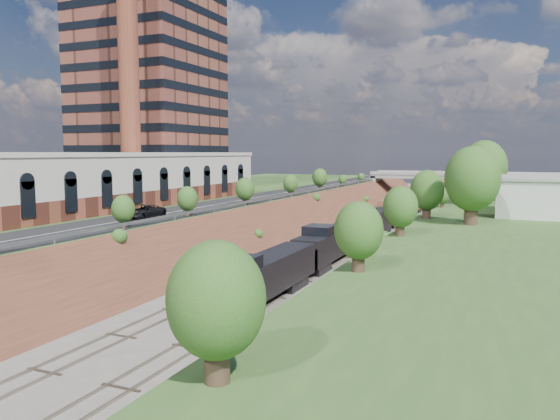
# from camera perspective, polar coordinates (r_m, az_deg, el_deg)

# --- Properties ---
(platform_left) EXTENTS (44.00, 180.00, 5.00)m
(platform_left) POSITION_cam_1_polar(r_m,az_deg,el_deg) (93.06, -12.17, 0.04)
(platform_left) COLOR #355E26
(platform_left) RESTS_ON ground
(embankment_left) EXTENTS (10.00, 180.00, 10.00)m
(embankment_left) POSITION_cam_1_polar(r_m,az_deg,el_deg) (82.71, 0.43, -2.30)
(embankment_left) COLOR brown
(embankment_left) RESTS_ON ground
(embankment_right) EXTENTS (10.00, 180.00, 10.00)m
(embankment_right) POSITION_cam_1_polar(r_m,az_deg,el_deg) (77.05, 15.73, -3.15)
(embankment_right) COLOR brown
(embankment_right) RESTS_ON ground
(rail_left_track) EXTENTS (1.58, 180.00, 0.18)m
(rail_left_track) POSITION_cam_1_polar(r_m,az_deg,el_deg) (79.87, 6.00, -2.57)
(rail_left_track) COLOR gray
(rail_left_track) RESTS_ON ground
(rail_right_track) EXTENTS (1.58, 180.00, 0.18)m
(rail_right_track) POSITION_cam_1_polar(r_m,az_deg,el_deg) (78.52, 9.64, -2.77)
(rail_right_track) COLOR gray
(rail_right_track) RESTS_ON ground
(road) EXTENTS (8.00, 180.00, 0.10)m
(road) POSITION_cam_1_polar(r_m,az_deg,el_deg) (83.97, -2.40, 1.28)
(road) COLOR black
(road) RESTS_ON platform_left
(guardrail) EXTENTS (0.10, 171.00, 0.70)m
(guardrail) POSITION_cam_1_polar(r_m,az_deg,el_deg) (82.07, 0.12, 1.53)
(guardrail) COLOR #99999E
(guardrail) RESTS_ON platform_left
(commercial_building) EXTENTS (14.30, 62.30, 7.00)m
(commercial_building) POSITION_cam_1_polar(r_m,az_deg,el_deg) (72.34, -19.11, 2.94)
(commercial_building) COLOR brown
(commercial_building) RESTS_ON platform_left
(highrise_tower) EXTENTS (22.00, 22.00, 53.90)m
(highrise_tower) POSITION_cam_1_polar(r_m,az_deg,el_deg) (110.75, -13.64, 16.73)
(highrise_tower) COLOR brown
(highrise_tower) RESTS_ON platform_left
(smokestack) EXTENTS (3.20, 3.20, 40.00)m
(smokestack) POSITION_cam_1_polar(r_m,az_deg,el_deg) (92.11, -15.53, 13.93)
(smokestack) COLOR brown
(smokestack) RESTS_ON platform_left
(overpass) EXTENTS (24.50, 8.30, 7.40)m
(overpass) POSITION_cam_1_polar(r_m,az_deg,el_deg) (139.22, 14.61, 2.91)
(overpass) COLOR gray
(overpass) RESTS_ON ground
(white_building_near) EXTENTS (9.00, 12.00, 4.00)m
(white_building_near) POSITION_cam_1_polar(r_m,az_deg,el_deg) (67.76, 25.54, 1.23)
(white_building_near) COLOR silver
(white_building_near) RESTS_ON platform_right
(white_building_far) EXTENTS (8.00, 10.00, 3.60)m
(white_building_far) POSITION_cam_1_polar(r_m,az_deg,el_deg) (89.70, 24.65, 2.16)
(white_building_far) COLOR silver
(white_building_far) RESTS_ON platform_right
(tree_right_large) EXTENTS (5.25, 5.25, 7.61)m
(tree_right_large) POSITION_cam_1_polar(r_m,az_deg,el_deg) (55.69, 19.45, 3.02)
(tree_right_large) COLOR #473323
(tree_right_large) RESTS_ON platform_right
(tree_left_crest) EXTENTS (2.45, 2.45, 3.55)m
(tree_left_crest) POSITION_cam_1_polar(r_m,az_deg,el_deg) (48.30, -19.12, -0.16)
(tree_left_crest) COLOR #473323
(tree_left_crest) RESTS_ON platform_left
(freight_train) EXTENTS (2.88, 178.22, 4.55)m
(freight_train) POSITION_cam_1_polar(r_m,az_deg,el_deg) (123.72, 14.70, 1.44)
(freight_train) COLOR black
(freight_train) RESTS_ON ground
(suv) EXTENTS (2.54, 5.47, 1.52)m
(suv) POSITION_cam_1_polar(r_m,az_deg,el_deg) (57.86, -14.17, -0.22)
(suv) COLOR black
(suv) RESTS_ON road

